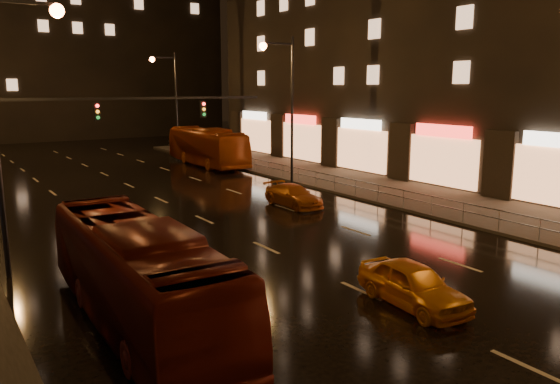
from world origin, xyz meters
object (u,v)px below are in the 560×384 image
bus_red (138,274)px  taxi_near (413,285)px  bus_curb (207,147)px  taxi_far (293,196)px

bus_red → taxi_near: bearing=-23.0°
taxi_near → bus_red: bearing=160.8°
bus_curb → taxi_near: bus_curb is taller
taxi_near → taxi_far: size_ratio=0.97×
taxi_near → bus_curb: bearing=80.3°
bus_red → taxi_far: size_ratio=2.57×
bus_red → bus_curb: (16.00, 28.54, 0.12)m
bus_curb → taxi_near: (-8.50, -31.95, -0.93)m
bus_curb → taxi_near: 33.07m
taxi_near → taxi_far: bearing=74.8°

